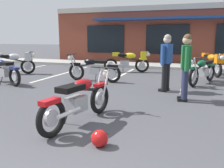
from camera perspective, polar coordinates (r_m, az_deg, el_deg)
ground_plane at (r=5.53m, az=1.49°, el=-5.76°), size 80.00×80.00×0.00m
sidewalk_kerb at (r=13.16m, az=11.86°, el=4.18°), size 22.00×1.80×0.14m
brick_storefront_building at (r=17.31m, az=13.88°, el=11.16°), size 14.43×6.19×3.42m
painted_stall_lines at (r=9.64m, az=9.18°, el=1.41°), size 13.05×4.80×0.01m
motorcycle_foreground_classic at (r=4.52m, az=-7.68°, el=-3.63°), size 0.77×2.09×0.98m
motorcycle_red_sportbike at (r=11.00m, az=22.37°, el=4.67°), size 1.09×2.00×0.98m
motorcycle_black_cruiser at (r=8.80m, az=-4.45°, el=3.62°), size 2.11×0.66×0.98m
motorcycle_silver_naked at (r=8.84m, az=20.62°, el=2.98°), size 1.13×1.98×0.98m
motorcycle_green_cafe_racer at (r=9.12m, az=-24.38°, el=2.93°), size 2.02×1.03×0.98m
motorcycle_orange_scrambler at (r=11.35m, az=-22.32°, el=4.84°), size 1.98×1.13×0.98m
motorcycle_cream_vintage at (r=11.08m, az=4.02°, el=5.51°), size 2.06×0.94×0.98m
person_by_back_row at (r=7.25m, az=12.76°, el=5.67°), size 0.36×0.60×1.68m
person_near_building at (r=6.27m, az=17.05°, el=4.64°), size 0.31×0.61×1.68m
helmet_on_pavement at (r=3.66m, az=-2.93°, el=-12.70°), size 0.26×0.26×0.26m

